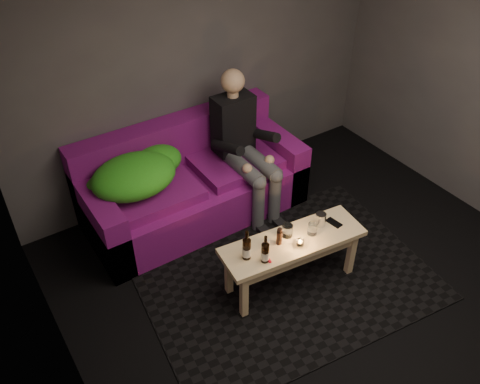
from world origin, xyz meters
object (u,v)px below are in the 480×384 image
object	(u,v)px
sofa	(191,185)
steel_cup	(321,219)
coffee_table	(292,248)
person	(243,143)
beer_bottle_b	(265,252)
beer_bottle_a	(247,248)

from	to	relation	value
sofa	steel_cup	xyz separation A→B (m)	(0.53, -1.27, 0.22)
coffee_table	steel_cup	size ratio (longest dim) A/B	10.46
sofa	person	world-z (taller)	person
sofa	person	bearing A→B (deg)	-19.28
beer_bottle_b	steel_cup	size ratio (longest dim) A/B	2.14
person	steel_cup	distance (m)	1.12
steel_cup	coffee_table	bearing A→B (deg)	-176.10
steel_cup	sofa	bearing A→B (deg)	112.44
sofa	coffee_table	world-z (taller)	sofa
sofa	beer_bottle_a	bearing A→B (deg)	-98.95
coffee_table	steel_cup	xyz separation A→B (m)	(0.30, 0.02, 0.15)
sofa	coffee_table	distance (m)	1.31
sofa	coffee_table	size ratio (longest dim) A/B	1.69
person	steel_cup	bearing A→B (deg)	-88.05
beer_bottle_a	beer_bottle_b	xyz separation A→B (m)	(0.10, -0.11, -0.01)
person	coffee_table	bearing A→B (deg)	-103.10
coffee_table	beer_bottle_a	distance (m)	0.47
steel_cup	beer_bottle_a	bearing A→B (deg)	178.33
coffee_table	beer_bottle_a	world-z (taller)	beer_bottle_a
person	sofa	bearing A→B (deg)	160.72
beer_bottle_a	steel_cup	world-z (taller)	beer_bottle_a
beer_bottle_b	sofa	bearing A→B (deg)	85.79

